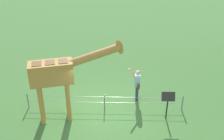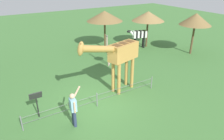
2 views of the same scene
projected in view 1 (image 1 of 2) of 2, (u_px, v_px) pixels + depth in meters
name	position (u px, v px, depth m)	size (l,w,h in m)	color
ground_plane	(104.00, 111.00, 11.92)	(60.00, 60.00, 0.00)	#427538
giraffe	(60.00, 74.00, 10.47)	(3.83, 1.44, 3.45)	#BC8942
visitor	(137.00, 83.00, 12.28)	(0.57, 0.59, 1.77)	navy
info_sign	(168.00, 100.00, 11.02)	(0.56, 0.21, 1.32)	black
wire_fence	(105.00, 101.00, 11.89)	(7.05, 0.05, 0.75)	slate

